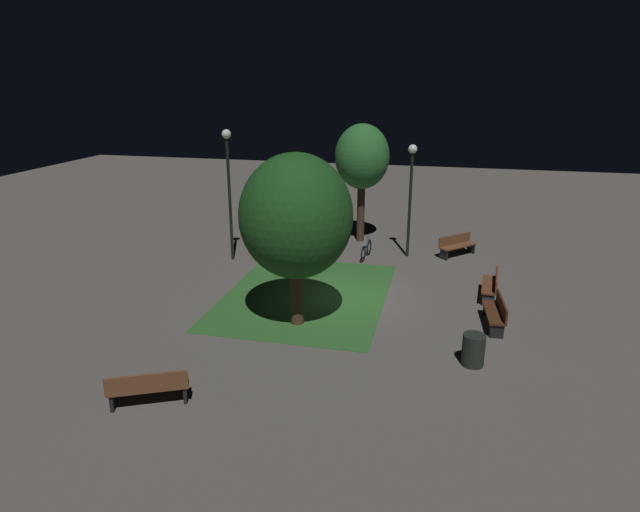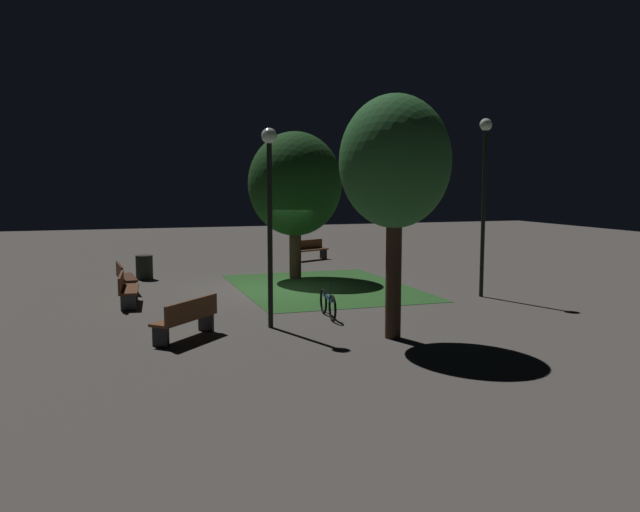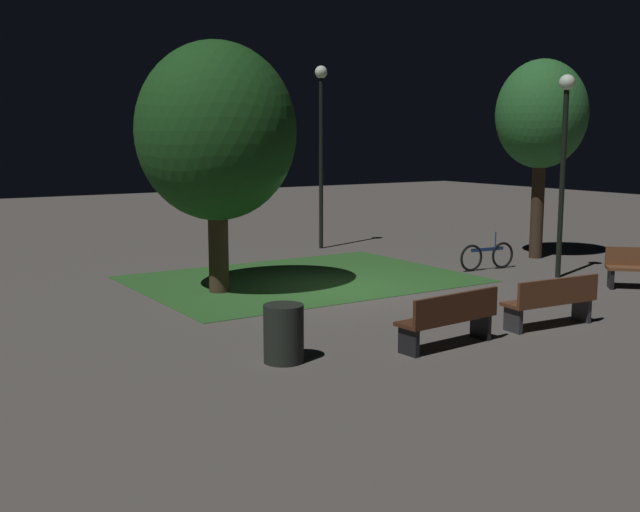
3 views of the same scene
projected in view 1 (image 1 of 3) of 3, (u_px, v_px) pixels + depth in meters
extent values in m
plane|color=#56514C|center=(347.00, 298.00, 18.59)|extent=(60.00, 60.00, 0.00)
cube|color=#2D6028|center=(306.00, 295.00, 18.83)|extent=(7.35, 5.42, 0.01)
cube|color=#422314|center=(494.00, 312.00, 16.33)|extent=(1.83, 0.61, 0.06)
cube|color=#422314|center=(502.00, 306.00, 16.23)|extent=(1.80, 0.19, 0.40)
cube|color=black|center=(497.00, 331.00, 15.66)|extent=(0.11, 0.39, 0.42)
cube|color=black|center=(489.00, 309.00, 17.16)|extent=(0.11, 0.39, 0.42)
cube|color=brown|center=(489.00, 285.00, 18.50)|extent=(1.83, 0.61, 0.06)
cube|color=brown|center=(497.00, 279.00, 18.37)|extent=(1.80, 0.19, 0.40)
cube|color=#2D2D33|center=(488.00, 300.00, 17.85)|extent=(0.11, 0.39, 0.42)
cube|color=#2D2D33|center=(489.00, 283.00, 19.30)|extent=(0.11, 0.39, 0.42)
cube|color=brown|center=(458.00, 246.00, 22.79)|extent=(1.64, 1.59, 0.06)
cube|color=brown|center=(455.00, 239.00, 22.88)|extent=(1.35, 1.28, 0.40)
cube|color=black|center=(471.00, 248.00, 23.28)|extent=(0.32, 0.33, 0.42)
cube|color=black|center=(444.00, 255.00, 22.45)|extent=(0.32, 0.33, 0.42)
cube|color=brown|center=(148.00, 387.00, 12.41)|extent=(1.21, 1.83, 0.06)
cube|color=brown|center=(146.00, 383.00, 12.14)|extent=(0.83, 1.65, 0.40)
cube|color=black|center=(112.00, 400.00, 12.32)|extent=(0.38, 0.24, 0.42)
cube|color=black|center=(185.00, 392.00, 12.64)|extent=(0.38, 0.24, 0.42)
cylinder|color=#423021|center=(297.00, 285.00, 16.32)|extent=(0.42, 0.42, 2.44)
ellipsoid|color=#194719|center=(296.00, 216.00, 15.66)|extent=(3.30, 3.30, 3.65)
cylinder|color=#38281C|center=(361.00, 207.00, 24.63)|extent=(0.34, 0.34, 3.18)
ellipsoid|color=#28662D|center=(362.00, 157.00, 23.93)|extent=(2.39, 2.39, 2.85)
cylinder|color=black|center=(410.00, 206.00, 22.26)|extent=(0.12, 0.12, 4.30)
sphere|color=white|center=(413.00, 149.00, 21.54)|extent=(0.36, 0.36, 0.36)
cylinder|color=black|center=(230.00, 201.00, 21.79)|extent=(0.12, 0.12, 4.92)
sphere|color=white|center=(226.00, 134.00, 20.98)|extent=(0.36, 0.36, 0.36)
cylinder|color=black|center=(473.00, 350.00, 14.14)|extent=(0.59, 0.59, 0.85)
torus|color=black|center=(363.00, 254.00, 22.15)|extent=(0.66, 0.12, 0.66)
torus|color=black|center=(369.00, 247.00, 23.03)|extent=(0.66, 0.12, 0.66)
cube|color=navy|center=(366.00, 246.00, 22.53)|extent=(0.97, 0.13, 0.08)
cylinder|color=navy|center=(368.00, 240.00, 22.68)|extent=(0.03, 0.03, 0.40)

